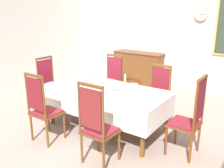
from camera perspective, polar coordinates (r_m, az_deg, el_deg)
ground at (r=4.46m, az=-2.34°, el=-11.06°), size 6.49×6.53×0.04m
back_wall at (r=6.87m, az=14.96°, el=13.60°), size 6.49×0.08×3.49m
dining_table at (r=4.29m, az=-1.25°, el=-2.21°), size 2.10×1.06×0.74m
tablecloth at (r=4.30m, az=-1.25°, el=-2.46°), size 2.12×1.08×0.37m
chair_south_a at (r=4.05m, az=-15.64°, el=-5.30°), size 0.44×0.42×1.15m
chair_north_a at (r=5.35m, az=-0.11°, el=0.69°), size 0.44×0.42×1.14m
chair_south_b at (r=3.33m, az=-3.50°, el=-9.37°), size 0.44×0.42×1.19m
chair_north_b at (r=4.84m, az=10.42°, el=-1.71°), size 0.44×0.42×1.05m
chair_head_west at (r=5.28m, az=-14.11°, el=-0.07°), size 0.42×0.44×1.14m
chair_head_east at (r=3.70m, az=17.49°, el=-7.29°), size 0.42×0.44×1.21m
soup_tureen at (r=4.17m, az=0.18°, el=-0.28°), size 0.24×0.24×0.20m
candlestick_west at (r=4.45m, az=-5.14°, el=1.42°), size 0.07×0.07×0.36m
candlestick_east at (r=4.03m, az=3.01°, el=-0.44°), size 0.07×0.07×0.32m
bowl_near_left at (r=3.54m, az=6.04°, el=-4.87°), size 0.15×0.15×0.03m
bowl_near_right at (r=4.39m, az=4.82°, el=-0.37°), size 0.20×0.20×0.05m
bowl_far_left at (r=4.72m, az=-0.44°, el=0.79°), size 0.17×0.17×0.03m
spoon_primary at (r=3.52m, az=7.81°, el=-5.32°), size 0.05×0.18×0.01m
spoon_secondary at (r=4.36m, az=6.42°, el=-0.85°), size 0.04×0.18×0.01m
sideboard at (r=7.17m, az=5.98°, el=3.75°), size 1.44×0.48×0.90m
mounted_clock at (r=6.61m, az=19.87°, el=14.88°), size 0.33×0.06×0.33m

